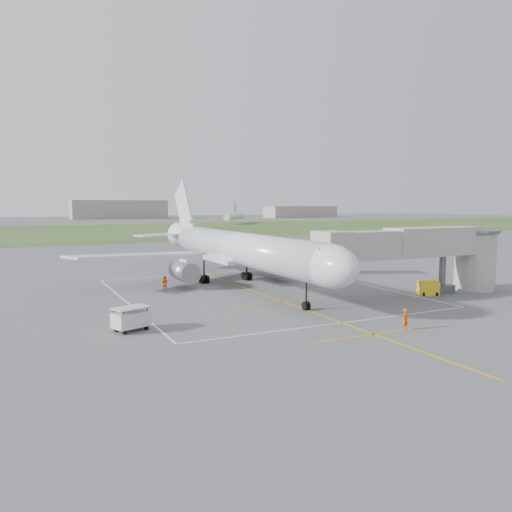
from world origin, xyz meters
name	(u,v)px	position (x,y,z in m)	size (l,w,h in m)	color
ground	(241,287)	(0.00, 0.00, 0.00)	(700.00, 700.00, 0.00)	#505053
grass_strip	(87,231)	(0.00, 130.00, 0.01)	(700.00, 120.00, 0.02)	#2F4A20
apron_markings	(263,295)	(0.00, -5.82, 0.01)	(28.20, 60.00, 0.01)	#C9920B
airliner	(238,249)	(0.00, 0.75, 4.39)	(38.93, 46.75, 13.52)	silver
jet_bridge	(428,251)	(15.72, -13.50, 4.74)	(23.40, 5.00, 7.20)	#A09A90
gpu_unit	(428,288)	(15.63, -13.88, 0.75)	(2.39, 2.07, 1.52)	yellow
baggage_cart	(131,319)	(-16.01, -14.93, 0.95)	(3.04, 2.41, 1.85)	silver
ramp_worker_nose	(406,319)	(3.13, -23.97, 0.82)	(0.60, 0.39, 1.64)	#E25107
ramp_worker_wing	(165,283)	(-8.75, 1.34, 0.83)	(0.81, 0.63, 1.66)	orange
distant_hangars	(25,212)	(-16.15, 265.19, 5.17)	(345.00, 49.00, 12.00)	gray
distant_aircraft	(68,218)	(-2.10, 171.16, 3.59)	(178.82, 27.36, 8.85)	silver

